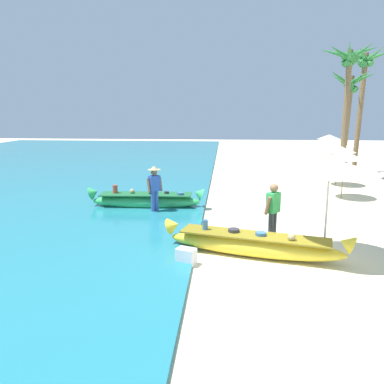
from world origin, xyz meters
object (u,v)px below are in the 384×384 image
at_px(boat_green_midground, 146,200).
at_px(patio_umbrella_large, 330,166).
at_px(palm_tree_tall_inland, 364,73).
at_px(cooler_box, 186,257).
at_px(boat_yellow_foreground, 253,244).
at_px(person_vendor_hatted, 154,186).
at_px(palm_tree_leaning_seaward, 350,93).
at_px(palm_tree_far_behind, 348,69).
at_px(person_tourist_customer, 273,211).

relative_size(boat_green_midground, patio_umbrella_large, 1.75).
bearing_deg(patio_umbrella_large, palm_tree_tall_inland, 69.61).
bearing_deg(cooler_box, boat_green_midground, 132.32).
relative_size(boat_yellow_foreground, palm_tree_tall_inland, 0.66).
bearing_deg(boat_yellow_foreground, cooler_box, -156.49).
bearing_deg(person_vendor_hatted, cooler_box, -71.02).
xyz_separation_m(palm_tree_leaning_seaward, palm_tree_far_behind, (-0.54, -1.22, 1.07)).
xyz_separation_m(person_vendor_hatted, cooler_box, (1.52, -4.44, -0.77)).
distance_m(person_vendor_hatted, cooler_box, 4.75).
height_order(person_tourist_customer, palm_tree_tall_inland, palm_tree_tall_inland).
bearing_deg(palm_tree_tall_inland, boat_yellow_foreground, -116.19).
bearing_deg(boat_green_midground, boat_yellow_foreground, -51.30).
bearing_deg(palm_tree_leaning_seaward, cooler_box, -118.85).
relative_size(boat_green_midground, cooler_box, 9.85).
distance_m(boat_yellow_foreground, person_vendor_hatted, 4.91).
xyz_separation_m(person_vendor_hatted, palm_tree_far_behind, (8.41, 7.82, 4.55)).
height_order(patio_umbrella_large, palm_tree_leaning_seaward, palm_tree_leaning_seaward).
bearing_deg(person_vendor_hatted, palm_tree_leaning_seaward, 45.30).
relative_size(person_tourist_customer, palm_tree_tall_inland, 0.24).
height_order(boat_yellow_foreground, palm_tree_leaning_seaward, palm_tree_leaning_seaward).
relative_size(boat_yellow_foreground, person_tourist_customer, 2.74).
relative_size(palm_tree_leaning_seaward, cooler_box, 13.12).
bearing_deg(cooler_box, palm_tree_far_behind, 81.93).
relative_size(boat_yellow_foreground, boat_green_midground, 1.07).
height_order(boat_green_midground, palm_tree_leaning_seaward, palm_tree_leaning_seaward).
bearing_deg(boat_yellow_foreground, palm_tree_leaning_seaward, 65.43).
bearing_deg(boat_green_midground, patio_umbrella_large, -40.21).
distance_m(boat_green_midground, palm_tree_leaning_seaward, 13.24).
xyz_separation_m(boat_green_midground, person_vendor_hatted, (0.44, -0.68, 0.65)).
bearing_deg(palm_tree_far_behind, palm_tree_leaning_seaward, 66.18).
height_order(boat_yellow_foreground, cooler_box, boat_yellow_foreground).
bearing_deg(person_vendor_hatted, person_tourist_customer, -39.10).
relative_size(palm_tree_tall_inland, palm_tree_far_behind, 1.02).
xyz_separation_m(boat_yellow_foreground, person_tourist_customer, (0.53, 0.79, 0.64)).
relative_size(palm_tree_far_behind, cooler_box, 15.74).
bearing_deg(palm_tree_leaning_seaward, palm_tree_far_behind, -113.82).
relative_size(boat_yellow_foreground, patio_umbrella_large, 1.88).
distance_m(palm_tree_tall_inland, cooler_box, 17.73).
xyz_separation_m(boat_yellow_foreground, patio_umbrella_large, (1.68, 0.01, 1.94)).
height_order(person_vendor_hatted, person_tourist_customer, person_vendor_hatted).
xyz_separation_m(patio_umbrella_large, palm_tree_tall_inland, (5.18, 13.95, 3.32)).
height_order(palm_tree_tall_inland, cooler_box, palm_tree_tall_inland).
bearing_deg(palm_tree_far_behind, palm_tree_tall_inland, 56.88).
height_order(palm_tree_tall_inland, palm_tree_leaning_seaward, palm_tree_tall_inland).
relative_size(patio_umbrella_large, cooler_box, 5.62).
bearing_deg(palm_tree_far_behind, person_vendor_hatted, -137.08).
distance_m(boat_yellow_foreground, palm_tree_tall_inland, 16.41).
bearing_deg(palm_tree_tall_inland, person_vendor_hatted, -134.32).
xyz_separation_m(palm_tree_tall_inland, palm_tree_far_behind, (-1.55, -2.38, -0.05)).
xyz_separation_m(boat_yellow_foreground, boat_green_midground, (-3.55, 4.43, 0.01)).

